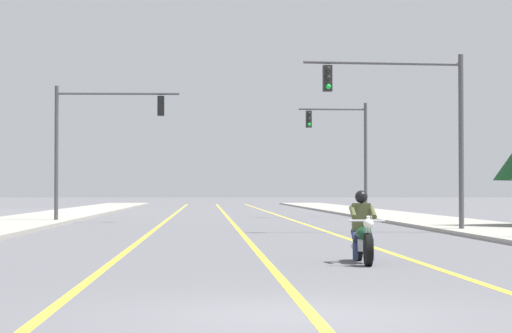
% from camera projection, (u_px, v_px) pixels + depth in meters
% --- Properties ---
extents(ground_plane, '(400.00, 400.00, 0.00)m').
position_uv_depth(ground_plane, '(297.00, 316.00, 11.39)').
color(ground_plane, '#5B5B60').
extents(lane_stripe_center, '(0.16, 100.00, 0.01)m').
position_uv_depth(lane_stripe_center, '(227.00, 216.00, 56.33)').
color(lane_stripe_center, yellow).
rests_on(lane_stripe_center, ground).
extents(lane_stripe_left, '(0.16, 100.00, 0.01)m').
position_uv_depth(lane_stripe_left, '(172.00, 216.00, 56.16)').
color(lane_stripe_left, yellow).
rests_on(lane_stripe_left, ground).
extents(lane_stripe_right, '(0.16, 100.00, 0.01)m').
position_uv_depth(lane_stripe_right, '(280.00, 216.00, 56.49)').
color(lane_stripe_right, yellow).
rests_on(lane_stripe_right, ground).
extents(sidewalk_kerb_right, '(4.40, 110.00, 0.14)m').
position_uv_depth(sidewalk_kerb_right, '(400.00, 217.00, 51.81)').
color(sidewalk_kerb_right, '#9E998E').
rests_on(sidewalk_kerb_right, ground).
extents(sidewalk_kerb_left, '(4.40, 110.00, 0.14)m').
position_uv_depth(sidewalk_kerb_left, '(47.00, 217.00, 50.84)').
color(sidewalk_kerb_left, '#9E998E').
rests_on(sidewalk_kerb_left, ground).
extents(motorcycle_with_rider, '(0.70, 2.19, 1.46)m').
position_uv_depth(motorcycle_with_rider, '(363.00, 234.00, 19.70)').
color(motorcycle_with_rider, black).
rests_on(motorcycle_with_rider, ground).
extents(traffic_signal_near_right, '(5.63, 0.66, 6.20)m').
position_uv_depth(traffic_signal_near_right, '(415.00, 113.00, 33.95)').
color(traffic_signal_near_right, '#47474C').
rests_on(traffic_signal_near_right, ground).
extents(traffic_signal_near_left, '(5.63, 0.37, 6.20)m').
position_uv_depth(traffic_signal_near_left, '(93.00, 131.00, 44.44)').
color(traffic_signal_near_left, '#47474C').
rests_on(traffic_signal_near_left, ground).
extents(traffic_signal_mid_right, '(3.74, 0.44, 6.20)m').
position_uv_depth(traffic_signal_mid_right, '(347.00, 143.00, 52.99)').
color(traffic_signal_mid_right, '#47474C').
rests_on(traffic_signal_mid_right, ground).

